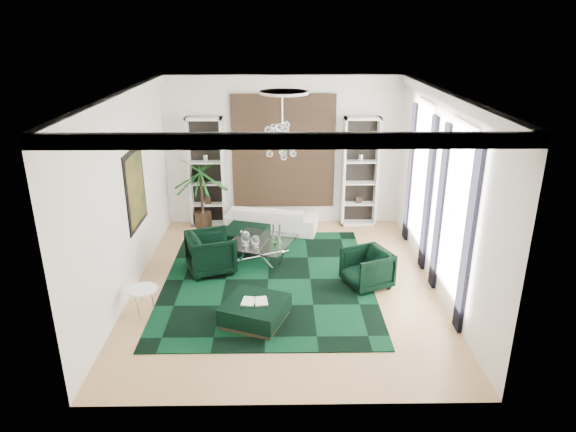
{
  "coord_description": "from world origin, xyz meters",
  "views": [
    {
      "loc": [
        -0.07,
        -9.23,
        4.98
      ],
      "look_at": [
        0.07,
        0.5,
        1.29
      ],
      "focal_mm": 32.0,
      "sensor_mm": 36.0,
      "label": 1
    }
  ],
  "objects_px": {
    "armchair_right": "(367,268)",
    "sofa": "(272,218)",
    "armchair_left": "(211,253)",
    "coffee_table": "(261,250)",
    "palm": "(201,183)",
    "side_table": "(144,302)",
    "ottoman_front": "(255,312)",
    "ottoman_side": "(245,237)"
  },
  "relations": [
    {
      "from": "ottoman_front",
      "to": "side_table",
      "type": "bearing_deg",
      "value": 172.48
    },
    {
      "from": "ottoman_side",
      "to": "side_table",
      "type": "xyz_separation_m",
      "value": [
        -1.63,
        -3.04,
        0.04
      ]
    },
    {
      "from": "armchair_left",
      "to": "coffee_table",
      "type": "height_order",
      "value": "armchair_left"
    },
    {
      "from": "armchair_left",
      "to": "ottoman_side",
      "type": "height_order",
      "value": "armchair_left"
    },
    {
      "from": "ottoman_front",
      "to": "palm",
      "type": "relative_size",
      "value": 0.43
    },
    {
      "from": "sofa",
      "to": "ottoman_side",
      "type": "xyz_separation_m",
      "value": [
        -0.61,
        -0.95,
        -0.12
      ]
    },
    {
      "from": "palm",
      "to": "armchair_left",
      "type": "bearing_deg",
      "value": -78.18
    },
    {
      "from": "ottoman_side",
      "to": "palm",
      "type": "height_order",
      "value": "palm"
    },
    {
      "from": "sofa",
      "to": "coffee_table",
      "type": "xyz_separation_m",
      "value": [
        -0.21,
        -1.71,
        -0.11
      ]
    },
    {
      "from": "armchair_left",
      "to": "coffee_table",
      "type": "distance_m",
      "value": 1.19
    },
    {
      "from": "coffee_table",
      "to": "ottoman_side",
      "type": "height_order",
      "value": "coffee_table"
    },
    {
      "from": "armchair_right",
      "to": "ottoman_side",
      "type": "height_order",
      "value": "armchair_right"
    },
    {
      "from": "coffee_table",
      "to": "side_table",
      "type": "xyz_separation_m",
      "value": [
        -2.04,
        -2.27,
        0.04
      ]
    },
    {
      "from": "sofa",
      "to": "palm",
      "type": "height_order",
      "value": "palm"
    },
    {
      "from": "ottoman_front",
      "to": "ottoman_side",
      "type": "bearing_deg",
      "value": 96.6
    },
    {
      "from": "armchair_right",
      "to": "ottoman_side",
      "type": "distance_m",
      "value": 3.25
    },
    {
      "from": "sofa",
      "to": "armchair_right",
      "type": "height_order",
      "value": "armchair_right"
    },
    {
      "from": "sofa",
      "to": "armchair_left",
      "type": "distance_m",
      "value": 2.58
    },
    {
      "from": "ottoman_front",
      "to": "palm",
      "type": "distance_m",
      "value": 4.89
    },
    {
      "from": "sofa",
      "to": "coffee_table",
      "type": "distance_m",
      "value": 1.73
    },
    {
      "from": "ottoman_side",
      "to": "palm",
      "type": "distance_m",
      "value": 1.95
    },
    {
      "from": "side_table",
      "to": "palm",
      "type": "relative_size",
      "value": 0.23
    },
    {
      "from": "sofa",
      "to": "side_table",
      "type": "bearing_deg",
      "value": 71.57
    },
    {
      "from": "sofa",
      "to": "side_table",
      "type": "xyz_separation_m",
      "value": [
        -2.25,
        -3.99,
        -0.07
      ]
    },
    {
      "from": "ottoman_side",
      "to": "armchair_left",
      "type": "bearing_deg",
      "value": -115.56
    },
    {
      "from": "sofa",
      "to": "palm",
      "type": "xyz_separation_m",
      "value": [
        -1.78,
        0.28,
        0.86
      ]
    },
    {
      "from": "armchair_left",
      "to": "coffee_table",
      "type": "relative_size",
      "value": 0.73
    },
    {
      "from": "ottoman_side",
      "to": "ottoman_front",
      "type": "distance_m",
      "value": 3.33
    },
    {
      "from": "armchair_right",
      "to": "ottoman_side",
      "type": "bearing_deg",
      "value": -151.16
    },
    {
      "from": "sofa",
      "to": "ottoman_front",
      "type": "height_order",
      "value": "sofa"
    },
    {
      "from": "armchair_left",
      "to": "armchair_right",
      "type": "distance_m",
      "value": 3.26
    },
    {
      "from": "armchair_left",
      "to": "palm",
      "type": "relative_size",
      "value": 0.4
    },
    {
      "from": "armchair_left",
      "to": "ottoman_front",
      "type": "bearing_deg",
      "value": -172.74
    },
    {
      "from": "coffee_table",
      "to": "sofa",
      "type": "bearing_deg",
      "value": 83.03
    },
    {
      "from": "armchair_right",
      "to": "armchair_left",
      "type": "bearing_deg",
      "value": -125.27
    },
    {
      "from": "ottoman_side",
      "to": "side_table",
      "type": "distance_m",
      "value": 3.45
    },
    {
      "from": "armchair_right",
      "to": "sofa",
      "type": "bearing_deg",
      "value": -169.69
    },
    {
      "from": "coffee_table",
      "to": "palm",
      "type": "xyz_separation_m",
      "value": [
        -1.57,
        2.0,
        0.97
      ]
    },
    {
      "from": "sofa",
      "to": "palm",
      "type": "bearing_deg",
      "value": 1.88
    },
    {
      "from": "sofa",
      "to": "side_table",
      "type": "relative_size",
      "value": 4.24
    },
    {
      "from": "sofa",
      "to": "ottoman_side",
      "type": "bearing_deg",
      "value": 67.95
    },
    {
      "from": "armchair_right",
      "to": "palm",
      "type": "relative_size",
      "value": 0.36
    }
  ]
}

